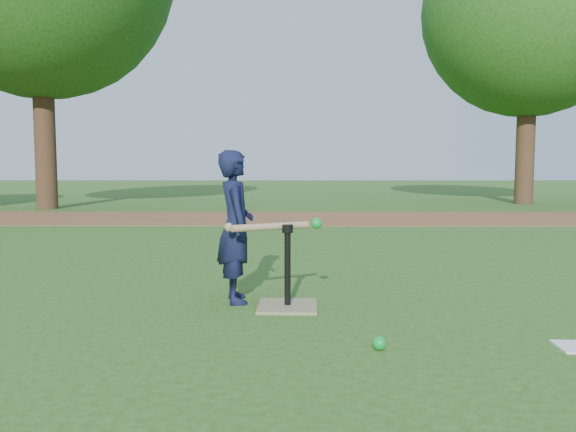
{
  "coord_description": "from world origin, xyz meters",
  "views": [
    {
      "loc": [
        0.09,
        -3.73,
        1.03
      ],
      "look_at": [
        0.04,
        0.62,
        0.65
      ],
      "focal_mm": 35.0,
      "sensor_mm": 36.0,
      "label": 1
    }
  ],
  "objects": [
    {
      "name": "ground",
      "position": [
        0.0,
        0.0,
        0.0
      ],
      "size": [
        80.0,
        80.0,
        0.0
      ],
      "primitive_type": "plane",
      "color": "#285116",
      "rests_on": "ground"
    },
    {
      "name": "dirt_strip",
      "position": [
        0.0,
        7.5,
        0.01
      ],
      "size": [
        24.0,
        3.0,
        0.01
      ],
      "primitive_type": "cube",
      "color": "brown",
      "rests_on": "ground"
    },
    {
      "name": "child",
      "position": [
        -0.35,
        0.51,
        0.58
      ],
      "size": [
        0.37,
        0.47,
        1.16
      ],
      "primitive_type": "imported",
      "rotation": [
        0.0,
        0.0,
        1.8
      ],
      "color": "black",
      "rests_on": "ground"
    },
    {
      "name": "wiffle_ball_ground",
      "position": [
        0.57,
        -0.63,
        0.04
      ],
      "size": [
        0.08,
        0.08,
        0.08
      ],
      "primitive_type": "sphere",
      "color": "#0D992D",
      "rests_on": "ground"
    },
    {
      "name": "batting_tee",
      "position": [
        0.04,
        0.32,
        0.11
      ],
      "size": [
        0.44,
        0.44,
        0.61
      ],
      "color": "#857954",
      "rests_on": "ground"
    },
    {
      "name": "swing_action",
      "position": [
        -0.04,
        0.28,
        0.61
      ],
      "size": [
        0.7,
        0.33,
        0.1
      ],
      "color": "tan",
      "rests_on": "ground"
    },
    {
      "name": "tree_right",
      "position": [
        6.5,
        12.0,
        5.29
      ],
      "size": [
        5.8,
        5.8,
        8.21
      ],
      "color": "#382316",
      "rests_on": "ground"
    }
  ]
}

